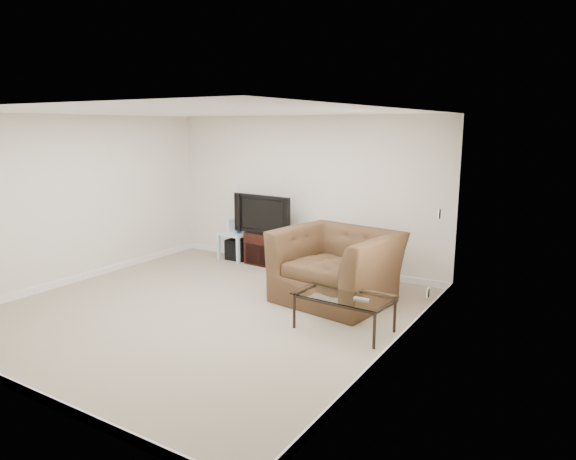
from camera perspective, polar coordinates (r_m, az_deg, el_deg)
The scene contains 18 objects.
floor at distance 6.80m, azimuth -9.04°, elevation -8.75°, with size 5.00×5.00×0.00m, color tan.
ceiling at distance 6.38m, azimuth -9.76°, elevation 12.81°, with size 5.00×5.00×0.00m, color white.
wall_back at distance 8.50m, azimuth 1.73°, elevation 4.17°, with size 5.00×0.02×2.50m, color silver.
wall_left at distance 8.31m, azimuth -22.55°, elevation 3.12°, with size 0.02×5.00×2.50m, color silver.
wall_right at distance 5.21m, azimuth 11.89°, elevation -0.79°, with size 0.02×5.00×2.50m, color silver.
plate_back at distance 9.26m, azimuth -5.86°, elevation 4.72°, with size 0.12×0.02×0.12m, color white.
plate_right_switch at distance 6.72m, azimuth 16.46°, elevation 1.73°, with size 0.02×0.09×0.13m, color white.
plate_right_outlet at distance 6.66m, azimuth 15.30°, elevation -6.72°, with size 0.02×0.08×0.12m, color white.
tv_stand at distance 8.80m, azimuth -2.34°, elevation -2.05°, with size 0.66×0.46×0.55m, color black, non-canonical shape.
dvd_player at distance 8.73m, azimuth -2.50°, elevation -0.92°, with size 0.33×0.23×0.05m, color black.
television at distance 8.65m, azimuth -2.49°, elevation 1.82°, with size 1.07×0.21×0.66m, color black.
side_table at distance 9.17m, azimuth -5.68°, elevation -1.74°, with size 0.51×0.51×0.49m, color #ACC1D0, non-canonical shape.
subwoofer at distance 9.18m, azimuth -5.45°, elevation -2.17°, with size 0.37×0.37×0.37m, color black.
game_console at distance 9.16m, azimuth -6.37°, elevation 0.50°, with size 0.05×0.16×0.22m, color white.
game_case at distance 9.04m, azimuth -5.52°, elevation 0.28°, with size 0.05×0.14×0.19m, color #337FCC.
recliner at distance 6.89m, azimuth 5.43°, elevation -2.72°, with size 1.48×0.96×1.30m, color brown.
coffee_table at distance 6.05m, azimuth 6.24°, elevation -9.09°, with size 1.10×0.62×0.43m, color black, non-canonical shape.
remote at distance 5.83m, azimuth 8.15°, elevation -7.57°, with size 0.17×0.05×0.02m, color #B2B2B7.
Camera 1 is at (4.20, -4.80, 2.34)m, focal length 32.00 mm.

